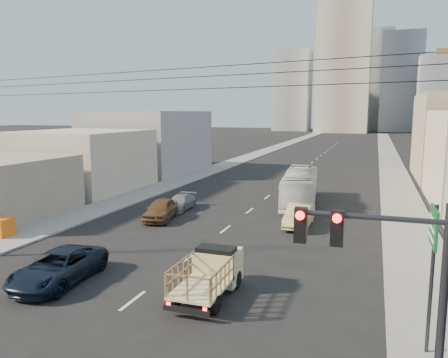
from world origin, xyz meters
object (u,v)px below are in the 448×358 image
Objects in this scene: city_bus at (300,187)px; sedan_tan at (299,216)px; flatbed_pickup at (209,271)px; navy_pickup at (59,267)px; green_sign at (433,244)px; sedan_brown at (161,209)px; sedan_grey at (180,202)px; traffic_signal at (391,288)px.

city_bus reaches higher than sedan_tan.
flatbed_pickup is 7.19m from navy_pickup.
sedan_tan is 16.65m from green_sign.
sedan_brown is at bearing -140.95° from city_bus.
sedan_grey is (-0.09, 3.52, -0.17)m from sedan_brown.
flatbed_pickup is at bearing 134.31° from traffic_signal.
sedan_brown reaches higher than sedan_grey.
navy_pickup is at bearing 156.35° from traffic_signal.
sedan_brown is 1.10× the size of sedan_grey.
sedan_brown is at bearing -171.69° from sedan_tan.
traffic_signal is at bearing -27.53° from navy_pickup.
sedan_tan is at bearing -87.08° from city_bus.
flatbed_pickup is 0.88× the size of green_sign.
city_bus is 12.44m from sedan_brown.
green_sign reaches higher than flatbed_pickup.
city_bus is 2.69× the size of sedan_grey.
city_bus is 7.45m from sedan_tan.
navy_pickup is (-7.12, -0.94, -0.35)m from flatbed_pickup.
flatbed_pickup reaches higher than sedan_tan.
sedan_brown is 0.89× the size of green_sign.
flatbed_pickup is at bearing -97.59° from city_bus.
sedan_tan is at bearing 53.59° from navy_pickup.
navy_pickup is 15.94m from sedan_grey.
sedan_tan is 0.91× the size of green_sign.
city_bus is at bearing 98.81° from sedan_tan.
sedan_tan reaches higher than navy_pickup.
sedan_brown is at bearing -91.56° from sedan_grey.
traffic_signal is (6.36, -27.31, 2.56)m from city_bus.
city_bus is 28.16m from traffic_signal.
navy_pickup is 15.77m from green_sign.
flatbed_pickup is at bearing 165.91° from green_sign.
sedan_grey is at bearing 168.29° from sedan_tan.
green_sign is (15.44, -1.14, 3.00)m from navy_pickup.
sedan_brown is (-8.77, -8.79, -0.76)m from city_bus.
sedan_brown reaches higher than navy_pickup.
traffic_signal is at bearing -82.89° from city_bus.
sedan_grey is at bearing 80.85° from sedan_brown.
sedan_brown reaches higher than sedan_tan.
traffic_signal is at bearing -45.69° from flatbed_pickup.
sedan_tan is 0.76× the size of traffic_signal.
navy_pickup is at bearing -88.70° from sedan_grey.
sedan_grey is at bearing -155.27° from city_bus.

